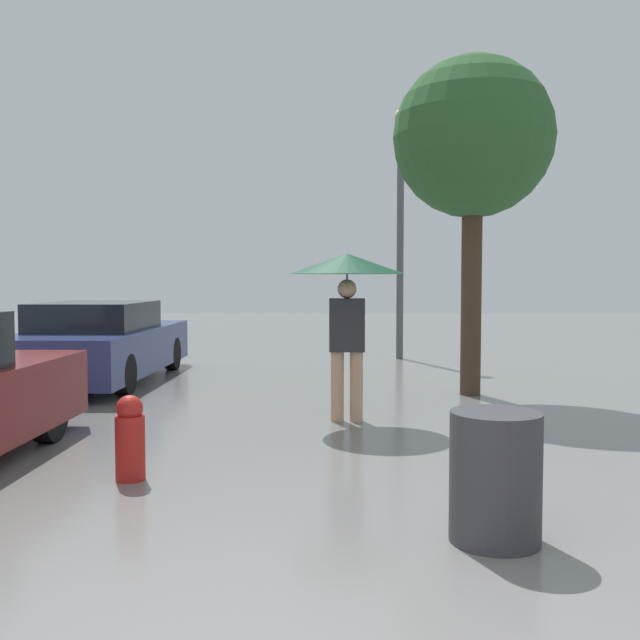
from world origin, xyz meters
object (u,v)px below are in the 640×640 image
object	(u,v)px
pedestrian	(347,280)
tree	(473,141)
trash_bin	(495,477)
parked_car_farthest	(100,344)
fire_hydrant	(130,438)
street_lamp	(400,214)

from	to	relation	value
pedestrian	tree	world-z (taller)	tree
tree	trash_bin	world-z (taller)	tree
parked_car_farthest	trash_bin	size ratio (longest dim) A/B	5.65
tree	fire_hydrant	xyz separation A→B (m)	(-3.42, -4.23, -3.09)
pedestrian	street_lamp	xyz separation A→B (m)	(1.11, 6.29, 1.29)
pedestrian	tree	bearing A→B (deg)	47.61
street_lamp	trash_bin	bearing A→B (deg)	-91.46
trash_bin	street_lamp	bearing A→B (deg)	88.54
tree	street_lamp	xyz separation A→B (m)	(-0.59, 4.43, -0.57)
pedestrian	trash_bin	xyz separation A→B (m)	(0.85, -3.60, -1.17)
pedestrian	trash_bin	bearing A→B (deg)	-76.67
pedestrian	street_lamp	world-z (taller)	street_lamp
tree	street_lamp	size ratio (longest dim) A/B	0.93
parked_car_farthest	tree	bearing A→B (deg)	-11.97
tree	fire_hydrant	bearing A→B (deg)	-128.96
street_lamp	fire_hydrant	xyz separation A→B (m)	(-2.82, -8.66, -2.52)
parked_car_farthest	fire_hydrant	distance (m)	5.77
parked_car_farthest	tree	xyz separation A→B (m)	(5.48, -1.16, 2.85)
pedestrian	fire_hydrant	size ratio (longest dim) A/B	2.77
parked_car_farthest	street_lamp	world-z (taller)	street_lamp
parked_car_farthest	tree	distance (m)	6.28
street_lamp	fire_hydrant	bearing A→B (deg)	-108.07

